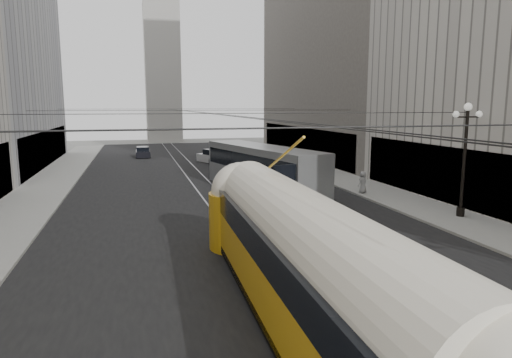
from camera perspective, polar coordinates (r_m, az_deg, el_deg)
road at (r=36.88m, az=-6.62°, el=-0.83°), size 20.00×85.00×0.02m
sidewalk_left at (r=40.54m, az=-24.40°, el=-0.58°), size 4.00×72.00×0.15m
sidewalk_right at (r=43.48m, az=8.53°, el=0.76°), size 4.00×72.00×0.15m
rail_left at (r=36.78m, az=-7.78°, el=-0.88°), size 0.12×85.00×0.04m
rail_right at (r=36.99m, az=-5.47°, el=-0.78°), size 0.12×85.00×0.04m
building_right_far at (r=58.12m, az=11.64°, el=18.85°), size 12.60×32.60×32.60m
distant_tower at (r=84.05m, az=-11.67°, el=14.88°), size 6.00×6.00×31.36m
lamppost_right_mid at (r=27.97m, az=24.64°, el=2.95°), size 1.86×0.44×6.37m
catenary at (r=35.35m, az=-6.37°, el=8.33°), size 25.00×72.00×0.23m
streetcar at (r=13.54m, az=6.16°, el=-10.06°), size 3.24×18.00×3.95m
city_bus at (r=33.80m, az=0.83°, el=1.52°), size 5.99×13.84×3.40m
sedan_white_far at (r=51.01m, az=-5.04°, el=2.76°), size 3.86×5.25×1.53m
sedan_dark_far at (r=58.69m, az=-13.95°, el=3.26°), size 1.74×4.11×1.29m
pedestrian_sidewalk_right at (r=33.51m, az=13.19°, el=-0.40°), size 0.89×0.74×1.57m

